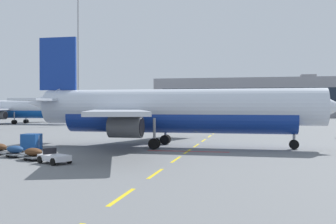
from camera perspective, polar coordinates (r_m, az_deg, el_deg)
name	(u,v)px	position (r m, az deg, el deg)	size (l,w,h in m)	color
apron_paint_markings	(206,139)	(55.71, 5.29, -3.68)	(8.00, 95.40, 0.01)	yellow
airliner_foreground	(173,110)	(44.29, 0.70, 0.26)	(34.68, 34.63, 12.20)	silver
airliner_far_center	(25,109)	(107.15, -19.14, 0.42)	(32.43, 32.26, 11.38)	silver
baggage_train	(24,152)	(36.71, -19.25, -5.25)	(10.74, 7.14, 1.14)	silver
uld_cargo_container	(31,142)	(43.69, -18.33, -3.92)	(1.66, 1.62, 1.60)	#194C9E
apron_light_mast_near	(78,45)	(95.28, -12.30, 9.01)	(1.80, 1.80, 29.48)	slate
terminal_satellite	(272,98)	(179.50, 14.16, 1.94)	(97.01, 24.06, 17.40)	gray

